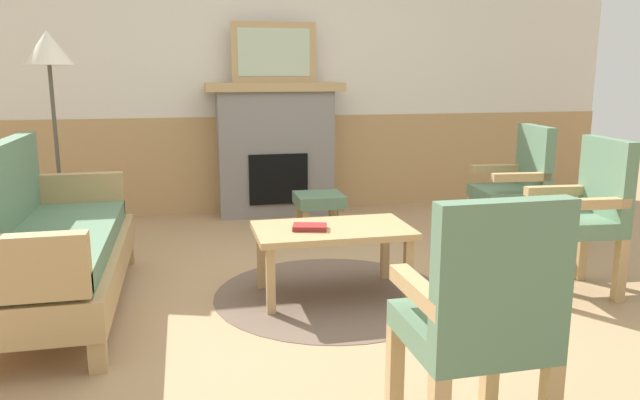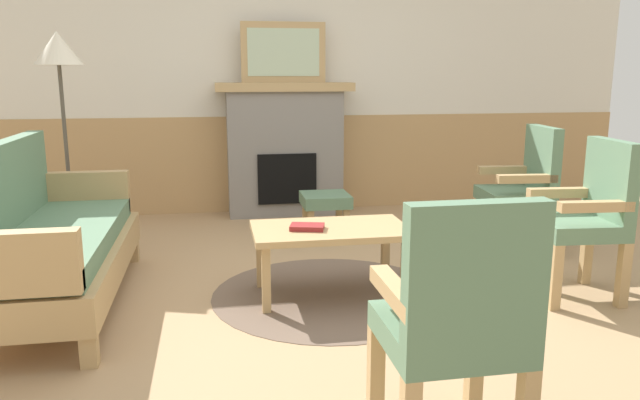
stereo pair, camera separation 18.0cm
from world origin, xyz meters
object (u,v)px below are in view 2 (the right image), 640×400
Objects in this scene: footstool at (325,203)px; armchair_near_fireplace at (588,212)px; book_on_table at (307,227)px; floor_lamp_by_couch at (59,62)px; coffee_table at (330,236)px; framed_picture at (283,52)px; armchair_by_window_left at (524,184)px; fireplace at (285,148)px; couch at (50,242)px; armchair_front_left at (457,317)px.

footstool is 2.17m from armchair_near_fireplace.
book_on_table is 2.44m from floor_lamp_by_couch.
coffee_table is 1.59m from armchair_near_fireplace.
framed_picture is 2.58m from book_on_table.
coffee_table is 1.45m from footstool.
fireplace is at bearing 134.96° from armchair_by_window_left.
floor_lamp_by_couch is (-1.82, -0.87, 0.80)m from fireplace.
framed_picture reaches higher than fireplace.
couch is at bearing 176.53° from coffee_table.
framed_picture is 4.12m from armchair_front_left.
floor_lamp_by_couch reaches higher than armchair_near_fireplace.
couch is 1.66m from coffee_table.
book_on_table is 1.69m from armchair_front_left.
armchair_by_window_left is at bearing 21.78° from coffee_table.
fireplace is 1.62× the size of framed_picture.
fireplace is 0.72× the size of couch.
coffee_table is 4.73× the size of book_on_table.
fireplace is 1.35× the size of coffee_table.
armchair_front_left is (0.28, -1.67, 0.08)m from book_on_table.
footstool is 0.41× the size of armchair_front_left.
fireplace is 1.33× the size of armchair_by_window_left.
armchair_by_window_left is at bearing -29.01° from footstool.
book_on_table is at bearing -159.08° from armchair_by_window_left.
armchair_by_window_left is 1.00× the size of armchair_front_left.
fireplace is at bearing 53.10° from couch.
couch is at bearing -126.89° from framed_picture.
armchair_by_window_left reaches higher than footstool.
armchair_by_window_left is 2.79m from armchair_front_left.
armchair_near_fireplace and armchair_front_left have the same top height.
coffee_table is (0.01, -2.30, -1.17)m from framed_picture.
couch is (-1.65, -2.20, -0.26)m from fireplace.
coffee_table is 1.71m from armchair_front_left.
floor_lamp_by_couch reaches higher than armchair_by_window_left.
armchair_near_fireplace is 2.01m from armchair_front_left.
armchair_near_fireplace is 1.00× the size of armchair_front_left.
coffee_table is 0.57× the size of floor_lamp_by_couch.
armchair_by_window_left is (0.08, 0.93, 0.00)m from armchair_near_fireplace.
framed_picture reaches higher than coffee_table.
armchair_front_left is at bearing -88.02° from framed_picture.
armchair_front_left is (-1.43, -1.42, 0.00)m from armchair_near_fireplace.
couch is 8.86× the size of book_on_table.
armchair_near_fireplace is 1.00× the size of armchair_by_window_left.
couch and armchair_front_left have the same top height.
coffee_table is 2.55m from floor_lamp_by_couch.
couch is 1.84× the size of armchair_near_fireplace.
couch is 3.24m from armchair_near_fireplace.
armchair_by_window_left is (1.64, -1.65, -1.02)m from framed_picture.
floor_lamp_by_couch is at bearing -154.46° from fireplace.
footstool is at bearing 88.06° from armchair_front_left.
couch reaches higher than book_on_table.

